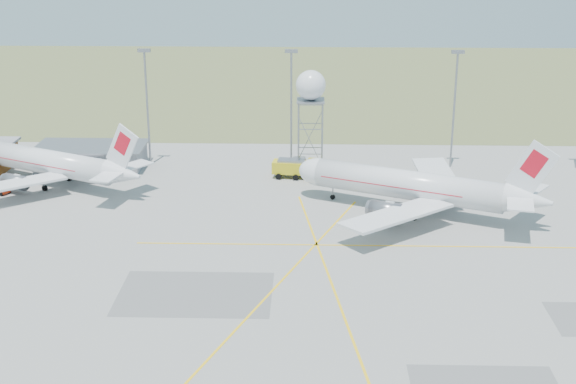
{
  "coord_description": "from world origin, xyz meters",
  "views": [
    {
      "loc": [
        -6.72,
        -69.38,
        42.0
      ],
      "look_at": [
        -9.82,
        40.0,
        4.04
      ],
      "focal_mm": 50.0,
      "sensor_mm": 36.0,
      "label": 1
    }
  ],
  "objects_px": {
    "airliner_main": "(412,186)",
    "baggage_tug": "(1,190)",
    "airliner_far": "(49,163)",
    "fire_truck": "(298,169)",
    "radar_tower": "(310,117)"
  },
  "relations": [
    {
      "from": "baggage_tug",
      "to": "airliner_main",
      "type": "bearing_deg",
      "value": 22.48
    },
    {
      "from": "airliner_main",
      "to": "airliner_far",
      "type": "xyz_separation_m",
      "value": [
        -57.72,
        11.16,
        -0.31
      ]
    },
    {
      "from": "airliner_main",
      "to": "fire_truck",
      "type": "distance_m",
      "value": 23.44
    },
    {
      "from": "fire_truck",
      "to": "baggage_tug",
      "type": "bearing_deg",
      "value": -160.91
    },
    {
      "from": "airliner_main",
      "to": "baggage_tug",
      "type": "bearing_deg",
      "value": 18.78
    },
    {
      "from": "airliner_far",
      "to": "fire_truck",
      "type": "xyz_separation_m",
      "value": [
        40.65,
        4.71,
        -2.15
      ]
    },
    {
      "from": "airliner_main",
      "to": "fire_truck",
      "type": "height_order",
      "value": "airliner_main"
    },
    {
      "from": "baggage_tug",
      "to": "airliner_far",
      "type": "bearing_deg",
      "value": 65.89
    },
    {
      "from": "airliner_far",
      "to": "baggage_tug",
      "type": "height_order",
      "value": "airliner_far"
    },
    {
      "from": "fire_truck",
      "to": "airliner_main",
      "type": "bearing_deg",
      "value": -35.39
    },
    {
      "from": "airliner_main",
      "to": "baggage_tug",
      "type": "xyz_separation_m",
      "value": [
        -64.05,
        6.24,
        -3.36
      ]
    },
    {
      "from": "airliner_far",
      "to": "radar_tower",
      "type": "height_order",
      "value": "radar_tower"
    },
    {
      "from": "airliner_main",
      "to": "airliner_far",
      "type": "bearing_deg",
      "value": 13.41
    },
    {
      "from": "fire_truck",
      "to": "airliner_far",
      "type": "bearing_deg",
      "value": -165.88
    },
    {
      "from": "radar_tower",
      "to": "fire_truck",
      "type": "relative_size",
      "value": 2.11
    }
  ]
}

